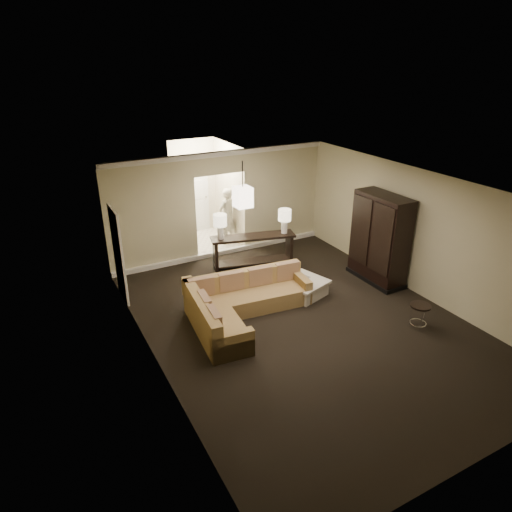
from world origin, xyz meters
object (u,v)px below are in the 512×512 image
console_table (253,248)px  armoire (379,241)px  drink_table (420,311)px  person (227,213)px  coffee_table (304,287)px  sectional_sofa (240,304)px

console_table → armoire: size_ratio=1.03×
drink_table → person: (-1.50, 5.85, 0.53)m
armoire → person: 4.40m
coffee_table → drink_table: 2.55m
sectional_sofa → armoire: armoire is taller
drink_table → console_table: bearing=110.7°
sectional_sofa → coffee_table: size_ratio=2.53×
sectional_sofa → armoire: (3.67, 0.01, 0.70)m
drink_table → person: person is taller
console_table → person: bearing=102.3°
sectional_sofa → person: bearing=74.5°
console_table → drink_table: 4.42m
drink_table → coffee_table: bearing=120.1°
sectional_sofa → drink_table: size_ratio=5.62×
armoire → drink_table: (-0.68, -2.02, -0.66)m
console_table → coffee_table: bearing=-67.2°
person → armoire: bearing=96.9°
coffee_table → person: 3.72m
coffee_table → drink_table: bearing=-59.9°
person → drink_table: bearing=81.7°
console_table → person: person is taller
person → sectional_sofa: bearing=46.1°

